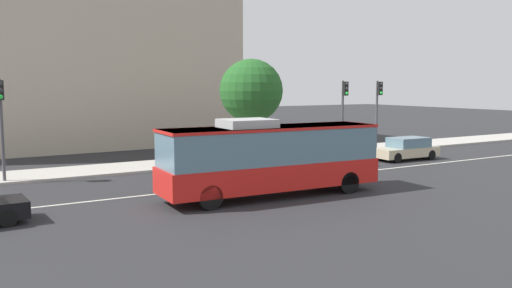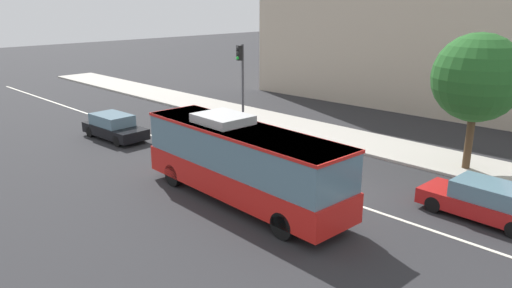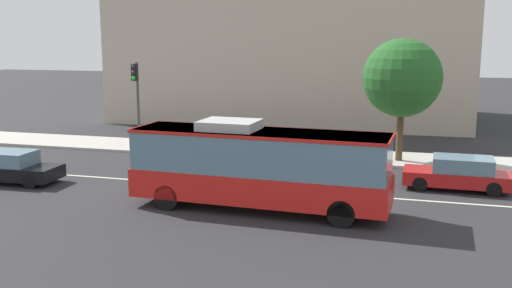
% 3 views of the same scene
% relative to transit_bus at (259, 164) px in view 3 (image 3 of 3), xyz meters
% --- Properties ---
extents(ground_plane, '(160.00, 160.00, 0.00)m').
position_rel_transit_bus_xyz_m(ground_plane, '(1.97, 3.00, -1.81)').
color(ground_plane, '#28282B').
extents(sidewalk_kerb, '(80.00, 3.84, 0.14)m').
position_rel_transit_bus_xyz_m(sidewalk_kerb, '(1.97, 10.74, -1.74)').
color(sidewalk_kerb, '#B2ADA3').
rests_on(sidewalk_kerb, ground_plane).
extents(lane_centre_line, '(76.00, 0.16, 0.01)m').
position_rel_transit_bus_xyz_m(lane_centre_line, '(1.97, 3.00, -1.80)').
color(lane_centre_line, silver).
rests_on(lane_centre_line, ground_plane).
extents(transit_bus, '(10.10, 2.94, 3.46)m').
position_rel_transit_bus_xyz_m(transit_bus, '(0.00, 0.00, 0.00)').
color(transit_bus, red).
rests_on(transit_bus, ground_plane).
extents(sedan_black, '(4.57, 1.99, 1.46)m').
position_rel_transit_bus_xyz_m(sedan_black, '(-12.19, 1.08, -1.09)').
color(sedan_black, black).
rests_on(sedan_black, ground_plane).
extents(sedan_red, '(4.55, 1.94, 1.46)m').
position_rel_transit_bus_xyz_m(sedan_red, '(7.65, 5.29, -1.09)').
color(sedan_red, '#B21919').
rests_on(sedan_red, ground_plane).
extents(traffic_light_mid_block, '(0.33, 0.62, 5.20)m').
position_rel_transit_bus_xyz_m(traffic_light_mid_block, '(-9.83, 9.25, 1.75)').
color(traffic_light_mid_block, '#47474C').
rests_on(traffic_light_mid_block, ground_plane).
extents(street_tree_kerbside_left, '(4.11, 4.11, 6.59)m').
position_rel_transit_bus_xyz_m(street_tree_kerbside_left, '(4.96, 10.26, 2.71)').
color(street_tree_kerbside_left, '#4C3823').
rests_on(street_tree_kerbside_left, ground_plane).
extents(office_block_background, '(27.78, 16.12, 17.00)m').
position_rel_transit_bus_xyz_m(office_block_background, '(-4.19, 26.90, 6.69)').
color(office_block_background, '#B7A893').
rests_on(office_block_background, ground_plane).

